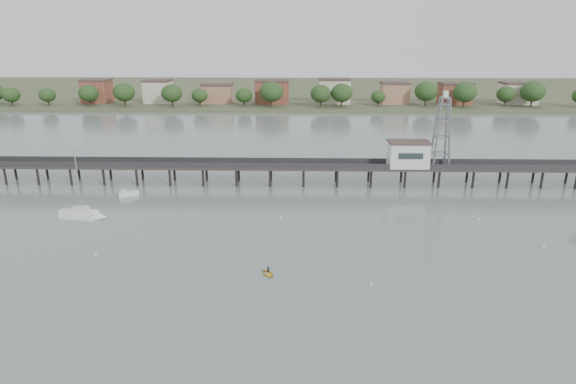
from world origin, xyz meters
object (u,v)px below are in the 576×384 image
white_tender (128,194)px  lattice_tower (442,133)px  pier (287,167)px  sailboat_b (87,215)px  yellow_dinghy (268,275)px

white_tender → lattice_tower: bearing=-16.1°
pier → sailboat_b: (-33.63, -21.23, -3.15)m
pier → lattice_tower: lattice_tower is taller
sailboat_b → yellow_dinghy: size_ratio=5.55×
pier → lattice_tower: bearing=0.0°
sailboat_b → white_tender: (2.76, 12.51, -0.20)m
white_tender → yellow_dinghy: 43.73m
lattice_tower → white_tender: 63.87m
pier → yellow_dinghy: pier is taller
sailboat_b → white_tender: 12.81m
pier → yellow_dinghy: size_ratio=65.57×
white_tender → yellow_dinghy: white_tender is taller
lattice_tower → yellow_dinghy: (-32.84, -40.98, -11.10)m
lattice_tower → sailboat_b: (-65.13, -21.23, -10.46)m
sailboat_b → white_tender: size_ratio=3.15×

